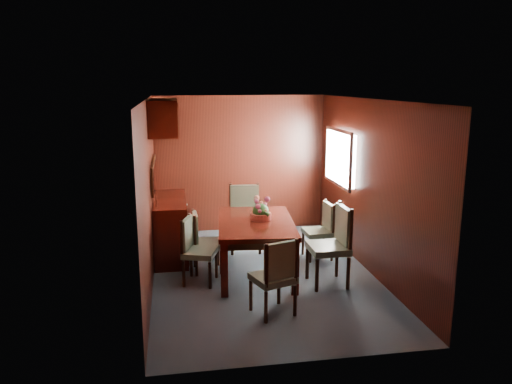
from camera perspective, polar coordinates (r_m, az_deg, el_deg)
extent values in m
plane|color=#323D45|center=(7.04, 0.80, -9.40)|extent=(4.50, 4.50, 0.00)
cube|color=black|center=(6.58, -12.11, -0.27)|extent=(0.02, 4.50, 2.40)
cube|color=black|center=(7.10, 12.82, 0.62)|extent=(0.02, 4.50, 2.40)
cube|color=black|center=(8.87, -1.80, 3.23)|extent=(3.00, 0.02, 2.40)
cube|color=black|center=(4.56, 5.97, -5.72)|extent=(3.00, 0.02, 2.40)
cube|color=black|center=(6.53, 0.87, 10.53)|extent=(3.00, 4.50, 0.02)
cube|color=white|center=(8.07, 9.83, 3.93)|extent=(0.14, 1.10, 0.80)
cube|color=#B2B2B7|center=(8.04, 9.36, 3.93)|extent=(0.04, 1.20, 0.90)
cube|color=black|center=(7.55, -11.62, 1.98)|extent=(0.03, 1.36, 0.41)
cube|color=silver|center=(7.55, -11.48, 1.98)|extent=(0.01, 1.30, 0.35)
cube|color=black|center=(7.44, -10.58, 8.48)|extent=(0.40, 1.40, 0.50)
cube|color=black|center=(7.73, -9.72, -4.02)|extent=(0.48, 1.40, 0.90)
cube|color=black|center=(6.25, -3.64, -8.87)|extent=(0.10, 0.10, 0.70)
cube|color=black|center=(6.31, 4.48, -8.66)|extent=(0.10, 0.10, 0.70)
cube|color=black|center=(7.65, -3.70, -4.82)|extent=(0.10, 0.10, 0.70)
cube|color=black|center=(7.70, 2.89, -4.70)|extent=(0.10, 0.10, 0.70)
cube|color=black|center=(6.87, -0.02, -4.22)|extent=(1.04, 1.58, 0.10)
cube|color=black|center=(6.85, -0.02, -3.57)|extent=(1.17, 1.71, 0.06)
cylinder|color=black|center=(6.97, -7.41, -8.14)|extent=(0.04, 0.04, 0.36)
cylinder|color=black|center=(6.64, -8.27, -9.24)|extent=(0.04, 0.04, 0.36)
cylinder|color=black|center=(6.88, -4.56, -8.33)|extent=(0.04, 0.04, 0.36)
cylinder|color=black|center=(6.55, -5.28, -9.46)|extent=(0.04, 0.04, 0.36)
cube|color=#596950|center=(6.67, -6.43, -6.89)|extent=(0.52, 0.53, 0.07)
cylinder|color=black|center=(6.82, -7.59, -4.39)|extent=(0.04, 0.04, 0.48)
cylinder|color=black|center=(6.48, -8.48, -5.31)|extent=(0.04, 0.04, 0.48)
cube|color=#596950|center=(6.64, -7.88, -4.69)|extent=(0.17, 0.39, 0.41)
cylinder|color=black|center=(7.30, -7.03, -7.21)|extent=(0.04, 0.04, 0.35)
cylinder|color=black|center=(6.97, -6.80, -8.18)|extent=(0.04, 0.04, 0.35)
cylinder|color=black|center=(7.33, -4.36, -7.07)|extent=(0.04, 0.04, 0.35)
cylinder|color=black|center=(7.00, -4.01, -8.03)|extent=(0.04, 0.04, 0.35)
cube|color=#596950|center=(7.07, -5.59, -5.88)|extent=(0.40, 0.42, 0.07)
cylinder|color=black|center=(7.16, -7.19, -3.75)|extent=(0.04, 0.04, 0.46)
cylinder|color=black|center=(6.82, -6.98, -4.57)|extent=(0.04, 0.04, 0.46)
cube|color=#596950|center=(6.99, -6.95, -4.00)|extent=(0.06, 0.38, 0.39)
cylinder|color=black|center=(6.60, 10.50, -9.14)|extent=(0.05, 0.05, 0.43)
cylinder|color=black|center=(6.98, 9.22, -7.86)|extent=(0.05, 0.05, 0.43)
cylinder|color=black|center=(6.47, 6.98, -9.47)|extent=(0.05, 0.05, 0.43)
cylinder|color=black|center=(6.86, 5.89, -8.13)|extent=(0.05, 0.05, 0.43)
cube|color=#596950|center=(6.63, 8.22, -6.36)|extent=(0.49, 0.51, 0.09)
cylinder|color=black|center=(6.42, 10.79, -4.41)|extent=(0.05, 0.05, 0.57)
cylinder|color=black|center=(6.81, 9.47, -3.37)|extent=(0.05, 0.05, 0.57)
cube|color=#596950|center=(6.60, 9.94, -3.70)|extent=(0.07, 0.46, 0.48)
cylinder|color=black|center=(7.57, 8.67, -6.53)|extent=(0.04, 0.04, 0.35)
cylinder|color=black|center=(7.89, 7.76, -5.72)|extent=(0.04, 0.04, 0.35)
cylinder|color=black|center=(7.47, 6.22, -6.74)|extent=(0.04, 0.04, 0.35)
cylinder|color=black|center=(7.79, 5.40, -5.91)|extent=(0.04, 0.04, 0.35)
cube|color=#596950|center=(7.61, 7.05, -4.59)|extent=(0.41, 0.43, 0.07)
cylinder|color=black|center=(7.44, 8.85, -3.18)|extent=(0.04, 0.04, 0.46)
cylinder|color=black|center=(7.76, 7.92, -2.49)|extent=(0.04, 0.04, 0.46)
cube|color=#596950|center=(7.59, 8.25, -2.71)|extent=(0.07, 0.38, 0.39)
cylinder|color=black|center=(5.65, 1.14, -13.05)|extent=(0.04, 0.04, 0.37)
cylinder|color=black|center=(5.83, 4.48, -12.25)|extent=(0.04, 0.04, 0.37)
cylinder|color=black|center=(5.94, -0.61, -11.73)|extent=(0.04, 0.04, 0.37)
cylinder|color=black|center=(6.11, 2.62, -11.02)|extent=(0.04, 0.04, 0.37)
cube|color=#596950|center=(5.78, 1.93, -9.81)|extent=(0.55, 0.54, 0.08)
cylinder|color=black|center=(5.45, 1.22, -8.43)|extent=(0.04, 0.04, 0.49)
cylinder|color=black|center=(5.64, 4.62, -7.75)|extent=(0.04, 0.04, 0.49)
cube|color=#596950|center=(5.55, 2.85, -7.84)|extent=(0.40, 0.18, 0.42)
cylinder|color=black|center=(8.15, 0.20, -4.75)|extent=(0.05, 0.05, 0.42)
cylinder|color=black|center=(8.13, -2.83, -4.81)|extent=(0.05, 0.05, 0.42)
cylinder|color=black|center=(7.76, 0.45, -5.64)|extent=(0.05, 0.05, 0.42)
cylinder|color=black|center=(7.74, -2.73, -5.71)|extent=(0.05, 0.05, 0.42)
cube|color=#596950|center=(7.86, -1.23, -3.32)|extent=(0.53, 0.51, 0.09)
cylinder|color=black|center=(8.01, 0.20, -0.95)|extent=(0.05, 0.05, 0.56)
cylinder|color=black|center=(7.99, -2.87, -1.00)|extent=(0.05, 0.05, 0.56)
cube|color=#596950|center=(7.97, -1.33, -0.86)|extent=(0.46, 0.10, 0.47)
cylinder|color=#AA4334|center=(6.90, 0.54, -2.79)|extent=(0.30, 0.30, 0.09)
sphere|color=#26521B|center=(6.88, 0.54, -2.24)|extent=(0.23, 0.23, 0.23)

